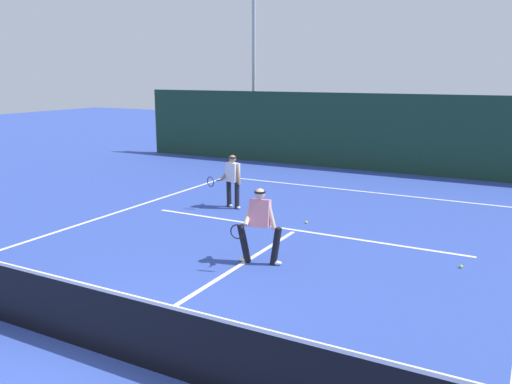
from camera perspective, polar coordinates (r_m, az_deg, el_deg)
ground_plane at (r=7.80m, az=-16.62°, el=-16.40°), size 80.00×80.00×0.00m
court_line_baseline_far at (r=17.41m, az=11.06°, el=0.11°), size 10.06×0.10×0.01m
court_line_service at (r=12.87m, az=4.35°, el=-4.14°), size 8.20×0.10×0.01m
court_line_centre at (r=10.06m, az=-3.58°, el=-9.04°), size 0.10×6.40×0.01m
tennis_net at (r=7.57m, az=-16.86°, el=-13.04°), size 11.03×0.09×1.09m
player_near at (r=10.39m, az=0.37°, el=-3.39°), size 0.94×0.90×1.55m
player_far at (r=14.80m, az=-2.59°, el=1.39°), size 0.88×0.86×1.52m
tennis_ball at (r=11.16m, az=21.36°, el=-7.53°), size 0.07×0.07×0.07m
tennis_ball_extra at (r=13.47m, az=5.49°, el=-3.27°), size 0.07×0.07×0.07m
back_fence_windscreen at (r=20.81m, az=14.42°, el=6.16°), size 22.60×0.12×3.01m
light_pole at (r=24.83m, az=-0.22°, el=15.49°), size 0.55×0.44×8.14m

